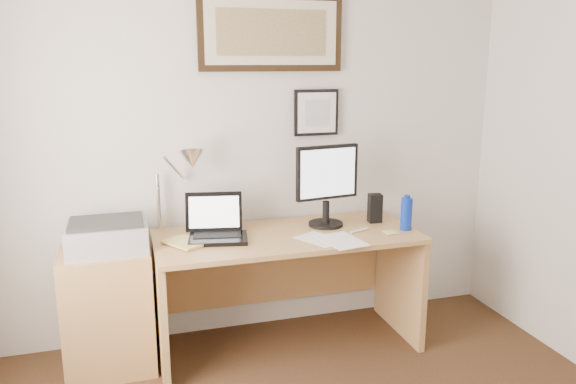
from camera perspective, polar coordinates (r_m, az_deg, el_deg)
name	(u,v)px	position (r m, az deg, el deg)	size (l,w,h in m)	color
wall_back	(249,145)	(3.63, -4.02, 4.76)	(3.50, 0.02, 2.50)	silver
side_cabinet	(109,311)	(3.49, -17.75, -11.41)	(0.50, 0.40, 0.73)	#AD7F48
water_bottle	(406,214)	(3.57, 11.93, -2.20)	(0.07, 0.07, 0.20)	#0D2BAB
bottle_cap	(407,197)	(3.54, 12.02, -0.46)	(0.04, 0.04, 0.02)	#0D2BAB
speaker	(375,208)	(3.70, 8.83, -1.63)	(0.08, 0.07, 0.19)	black
paper_sheet_a	(320,239)	(3.34, 3.23, -4.80)	(0.19, 0.27, 0.00)	white
paper_sheet_b	(342,241)	(3.31, 5.49, -4.94)	(0.21, 0.30, 0.00)	white
sticky_pad	(391,232)	(3.50, 10.43, -4.05)	(0.07, 0.07, 0.01)	#E2E36B
marker_pen	(359,231)	(3.50, 7.25, -3.91)	(0.02, 0.02, 0.14)	white
book	(173,247)	(3.24, -11.56, -5.46)	(0.18, 0.24, 0.02)	#D8C565
desk	(284,265)	(3.59, -0.46, -7.47)	(1.60, 0.70, 0.75)	#AD7F48
laptop	(217,229)	(3.37, -7.26, -3.72)	(0.38, 0.35, 0.26)	black
lcd_monitor	(327,182)	(3.53, 3.98, 1.06)	(0.42, 0.22, 0.52)	black
printer	(107,236)	(3.33, -17.89, -4.27)	(0.44, 0.34, 0.18)	#A0A1A3
desk_lamp	(189,163)	(3.39, -10.05, 2.91)	(0.29, 0.27, 0.53)	silver
picture_large	(272,33)	(3.61, -1.69, 15.88)	(0.92, 0.04, 0.47)	black
picture_small	(316,113)	(3.71, 2.89, 8.06)	(0.30, 0.03, 0.30)	black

